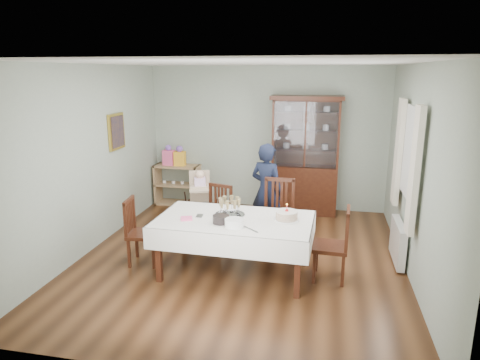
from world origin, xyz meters
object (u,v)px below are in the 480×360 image
(sideboard, at_px, (178,185))
(chair_end_right, at_px, (331,258))
(woman, at_px, (267,191))
(dining_table, at_px, (234,246))
(chair_far_right, at_px, (277,229))
(chair_end_left, at_px, (143,244))
(birthday_cake, at_px, (287,216))
(gift_bag_pink, at_px, (169,156))
(chair_far_left, at_px, (215,229))
(china_cabinet, at_px, (305,154))
(high_chair, at_px, (200,207))
(champagne_tray, at_px, (230,210))
(gift_bag_orange, at_px, (180,157))

(sideboard, height_order, chair_end_right, chair_end_right)
(chair_end_right, relative_size, woman, 0.63)
(dining_table, height_order, chair_far_right, chair_far_right)
(chair_end_left, distance_m, birthday_cake, 2.04)
(dining_table, xyz_separation_m, gift_bag_pink, (-1.91, 2.74, 0.59))
(chair_far_left, bearing_deg, china_cabinet, 73.81)
(chair_end_left, distance_m, chair_end_right, 2.55)
(chair_end_left, bearing_deg, china_cabinet, -44.39)
(high_chair, bearing_deg, champagne_tray, -79.00)
(chair_end_left, relative_size, woman, 0.60)
(sideboard, bearing_deg, chair_far_right, -40.08)
(chair_far_right, xyz_separation_m, chair_end_left, (-1.76, -0.84, -0.04))
(chair_far_right, height_order, birthday_cake, chair_far_right)
(chair_far_left, height_order, gift_bag_orange, gift_bag_orange)
(dining_table, relative_size, sideboard, 2.26)
(chair_far_right, height_order, chair_end_right, chair_far_right)
(gift_bag_pink, bearing_deg, champagne_tray, -55.28)
(woman, bearing_deg, sideboard, -10.60)
(champagne_tray, xyz_separation_m, gift_bag_orange, (-1.60, 2.64, 0.14))
(chair_far_left, bearing_deg, chair_far_right, 20.52)
(chair_far_right, relative_size, birthday_cake, 3.25)
(gift_bag_orange, bearing_deg, sideboard, 164.22)
(birthday_cake, bearing_deg, chair_far_left, 146.35)
(china_cabinet, xyz_separation_m, chair_end_left, (-2.05, -2.68, -0.85))
(china_cabinet, distance_m, chair_far_left, 2.42)
(chair_end_right, height_order, birthday_cake, birthday_cake)
(chair_end_right, xyz_separation_m, gift_bag_pink, (-3.16, 2.66, 0.69))
(chair_end_left, distance_m, woman, 2.08)
(chair_far_left, xyz_separation_m, chair_end_left, (-0.83, -0.77, -0.00))
(chair_end_left, xyz_separation_m, birthday_cake, (1.97, 0.01, 0.54))
(chair_end_left, distance_m, gift_bag_orange, 2.80)
(birthday_cake, xyz_separation_m, gift_bag_orange, (-2.35, 2.67, 0.16))
(dining_table, bearing_deg, chair_end_left, 177.30)
(chair_far_right, bearing_deg, gift_bag_pink, 143.65)
(chair_far_right, bearing_deg, dining_table, -115.33)
(dining_table, bearing_deg, woman, 80.65)
(sideboard, height_order, birthday_cake, birthday_cake)
(dining_table, height_order, birthday_cake, birthday_cake)
(dining_table, bearing_deg, chair_far_right, 63.16)
(gift_bag_orange, bearing_deg, chair_far_left, -57.67)
(china_cabinet, bearing_deg, chair_end_right, -79.33)
(dining_table, height_order, chair_end_left, chair_end_left)
(chair_end_right, bearing_deg, chair_far_left, -110.06)
(chair_end_right, distance_m, gift_bag_orange, 4.01)
(woman, height_order, gift_bag_pink, woman)
(chair_far_left, xyz_separation_m, champagne_tray, (0.40, -0.73, 0.56))
(chair_end_left, xyz_separation_m, gift_bag_pink, (-0.61, 2.68, 0.70))
(birthday_cake, bearing_deg, gift_bag_orange, 131.37)
(chair_far_left, height_order, chair_end_left, chair_far_left)
(sideboard, relative_size, gift_bag_orange, 2.29)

